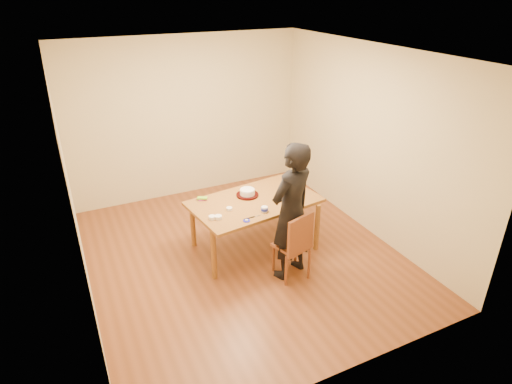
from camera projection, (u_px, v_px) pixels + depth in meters
name	position (u px, v px, depth m)	size (l,w,h in m)	color
room_shell	(231.00, 156.00, 5.64)	(4.00, 4.50, 2.70)	brown
dining_table	(254.00, 202.00, 5.80)	(1.70, 1.01, 0.04)	brown
dining_chair	(292.00, 245.00, 5.36)	(0.39, 0.39, 0.04)	brown
cake_plate	(247.00, 195.00, 5.91)	(0.31, 0.31, 0.02)	red
cake	(247.00, 192.00, 5.89)	(0.21, 0.21, 0.07)	white
frosting_dome	(247.00, 189.00, 5.87)	(0.20, 0.20, 0.03)	white
frosting_tub	(264.00, 209.00, 5.49)	(0.08, 0.08, 0.07)	white
frosting_lid	(247.00, 221.00, 5.29)	(0.09, 0.09, 0.01)	#19189E
frosting_dollop	(247.00, 220.00, 5.29)	(0.04, 0.04, 0.02)	white
ramekin_green	(212.00, 217.00, 5.33)	(0.09, 0.09, 0.04)	white
ramekin_yellow	(229.00, 209.00, 5.54)	(0.08, 0.08, 0.04)	white
ramekin_multi	(218.00, 217.00, 5.33)	(0.09, 0.09, 0.04)	white
candy_box_pink	(203.00, 199.00, 5.80)	(0.12, 0.06, 0.02)	#D43177
candy_box_green	(202.00, 198.00, 5.79)	(0.13, 0.07, 0.02)	#1B9624
spatula	(249.00, 218.00, 5.35)	(0.16, 0.01, 0.01)	black
person	(291.00, 212.00, 5.20)	(0.65, 0.43, 1.79)	black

